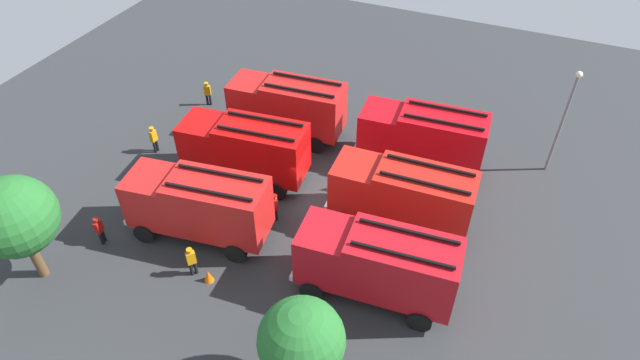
{
  "coord_description": "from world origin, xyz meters",
  "views": [
    {
      "loc": [
        -8.57,
        19.89,
        20.34
      ],
      "look_at": [
        0.0,
        0.0,
        1.4
      ],
      "focal_mm": 30.21,
      "sensor_mm": 36.0,
      "label": 1
    }
  ],
  "objects_px": {
    "fire_truck_3": "(245,147)",
    "traffic_cone_1": "(268,148)",
    "fire_truck_5": "(199,204)",
    "traffic_cone_2": "(330,186)",
    "firefighter_1": "(99,229)",
    "firefighter_3": "(154,138)",
    "fire_truck_0": "(423,136)",
    "tree_2": "(15,217)",
    "fire_truck_2": "(403,194)",
    "lamppost": "(565,115)",
    "fire_truck_1": "(287,105)",
    "firefighter_2": "(208,92)",
    "tree_1": "(301,341)",
    "traffic_cone_0": "(209,276)",
    "fire_truck_4": "(378,263)",
    "firefighter_4": "(275,206)",
    "firefighter_0": "(192,260)"
  },
  "relations": [
    {
      "from": "fire_truck_3",
      "to": "traffic_cone_1",
      "type": "relative_size",
      "value": 11.46
    },
    {
      "from": "fire_truck_5",
      "to": "traffic_cone_2",
      "type": "height_order",
      "value": "fire_truck_5"
    },
    {
      "from": "firefighter_1",
      "to": "firefighter_3",
      "type": "relative_size",
      "value": 0.95
    },
    {
      "from": "fire_truck_0",
      "to": "tree_2",
      "type": "bearing_deg",
      "value": 42.5
    },
    {
      "from": "traffic_cone_2",
      "to": "fire_truck_0",
      "type": "bearing_deg",
      "value": -134.32
    },
    {
      "from": "traffic_cone_1",
      "to": "traffic_cone_2",
      "type": "height_order",
      "value": "traffic_cone_1"
    },
    {
      "from": "fire_truck_2",
      "to": "lamppost",
      "type": "height_order",
      "value": "lamppost"
    },
    {
      "from": "fire_truck_1",
      "to": "firefighter_2",
      "type": "xyz_separation_m",
      "value": [
        6.47,
        -0.89,
        -1.2
      ]
    },
    {
      "from": "tree_1",
      "to": "fire_truck_0",
      "type": "bearing_deg",
      "value": -91.7
    },
    {
      "from": "traffic_cone_0",
      "to": "tree_1",
      "type": "bearing_deg",
      "value": 153.84
    },
    {
      "from": "fire_truck_0",
      "to": "fire_truck_4",
      "type": "bearing_deg",
      "value": 89.81
    },
    {
      "from": "fire_truck_1",
      "to": "tree_1",
      "type": "bearing_deg",
      "value": 113.24
    },
    {
      "from": "firefighter_1",
      "to": "tree_1",
      "type": "height_order",
      "value": "tree_1"
    },
    {
      "from": "lamppost",
      "to": "fire_truck_2",
      "type": "bearing_deg",
      "value": 49.68
    },
    {
      "from": "fire_truck_3",
      "to": "traffic_cone_2",
      "type": "height_order",
      "value": "fire_truck_3"
    },
    {
      "from": "fire_truck_0",
      "to": "firefighter_1",
      "type": "bearing_deg",
      "value": 39.27
    },
    {
      "from": "fire_truck_1",
      "to": "fire_truck_3",
      "type": "bearing_deg",
      "value": 81.53
    },
    {
      "from": "traffic_cone_1",
      "to": "traffic_cone_2",
      "type": "distance_m",
      "value": 5.07
    },
    {
      "from": "firefighter_4",
      "to": "traffic_cone_1",
      "type": "distance_m",
      "value": 5.77
    },
    {
      "from": "firefighter_1",
      "to": "fire_truck_1",
      "type": "bearing_deg",
      "value": 61.8
    },
    {
      "from": "firefighter_0",
      "to": "tree_1",
      "type": "height_order",
      "value": "tree_1"
    },
    {
      "from": "firefighter_0",
      "to": "traffic_cone_1",
      "type": "relative_size",
      "value": 2.68
    },
    {
      "from": "firefighter_2",
      "to": "firefighter_3",
      "type": "relative_size",
      "value": 0.97
    },
    {
      "from": "fire_truck_0",
      "to": "fire_truck_5",
      "type": "height_order",
      "value": "same"
    },
    {
      "from": "fire_truck_4",
      "to": "tree_1",
      "type": "height_order",
      "value": "tree_1"
    },
    {
      "from": "fire_truck_2",
      "to": "fire_truck_4",
      "type": "relative_size",
      "value": 0.99
    },
    {
      "from": "fire_truck_4",
      "to": "fire_truck_2",
      "type": "bearing_deg",
      "value": -90.87
    },
    {
      "from": "fire_truck_4",
      "to": "lamppost",
      "type": "distance_m",
      "value": 14.08
    },
    {
      "from": "fire_truck_1",
      "to": "firefighter_0",
      "type": "distance_m",
      "value": 12.06
    },
    {
      "from": "firefighter_1",
      "to": "traffic_cone_1",
      "type": "distance_m",
      "value": 10.72
    },
    {
      "from": "fire_truck_0",
      "to": "traffic_cone_0",
      "type": "xyz_separation_m",
      "value": [
        6.77,
        12.24,
        -1.82
      ]
    },
    {
      "from": "firefighter_3",
      "to": "fire_truck_5",
      "type": "bearing_deg",
      "value": -34.01
    },
    {
      "from": "firefighter_4",
      "to": "firefighter_1",
      "type": "bearing_deg",
      "value": -178.28
    },
    {
      "from": "fire_truck_0",
      "to": "lamppost",
      "type": "distance_m",
      "value": 7.64
    },
    {
      "from": "firefighter_4",
      "to": "traffic_cone_0",
      "type": "xyz_separation_m",
      "value": [
        1.04,
        4.94,
        -0.6
      ]
    },
    {
      "from": "firefighter_2",
      "to": "fire_truck_1",
      "type": "bearing_deg",
      "value": -123.39
    },
    {
      "from": "traffic_cone_1",
      "to": "lamppost",
      "type": "xyz_separation_m",
      "value": [
        -15.73,
        -5.06,
        3.48
      ]
    },
    {
      "from": "traffic_cone_2",
      "to": "lamppost",
      "type": "height_order",
      "value": "lamppost"
    },
    {
      "from": "firefighter_4",
      "to": "traffic_cone_2",
      "type": "height_order",
      "value": "firefighter_4"
    },
    {
      "from": "fire_truck_0",
      "to": "firefighter_2",
      "type": "relative_size",
      "value": 4.31
    },
    {
      "from": "fire_truck_2",
      "to": "firefighter_4",
      "type": "bearing_deg",
      "value": 17.02
    },
    {
      "from": "traffic_cone_0",
      "to": "traffic_cone_1",
      "type": "xyz_separation_m",
      "value": [
        1.99,
        -9.82,
        -0.0
      ]
    },
    {
      "from": "firefighter_0",
      "to": "traffic_cone_1",
      "type": "xyz_separation_m",
      "value": [
        1.12,
        -9.74,
        -0.65
      ]
    },
    {
      "from": "firefighter_0",
      "to": "traffic_cone_2",
      "type": "height_order",
      "value": "firefighter_0"
    },
    {
      "from": "fire_truck_5",
      "to": "firefighter_3",
      "type": "height_order",
      "value": "fire_truck_5"
    },
    {
      "from": "fire_truck_5",
      "to": "firefighter_2",
      "type": "relative_size",
      "value": 4.38
    },
    {
      "from": "fire_truck_4",
      "to": "tree_2",
      "type": "relative_size",
      "value": 1.29
    },
    {
      "from": "fire_truck_1",
      "to": "tree_2",
      "type": "relative_size",
      "value": 1.29
    },
    {
      "from": "tree_1",
      "to": "traffic_cone_1",
      "type": "distance_m",
      "value": 15.66
    },
    {
      "from": "traffic_cone_0",
      "to": "tree_2",
      "type": "bearing_deg",
      "value": 20.41
    }
  ]
}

